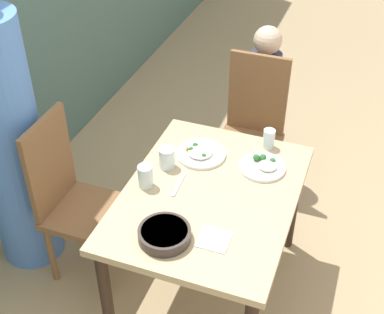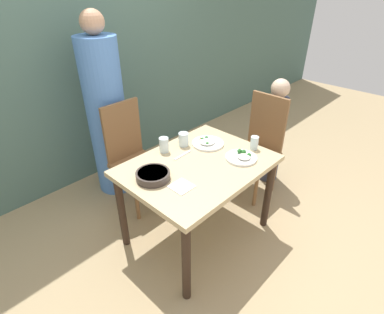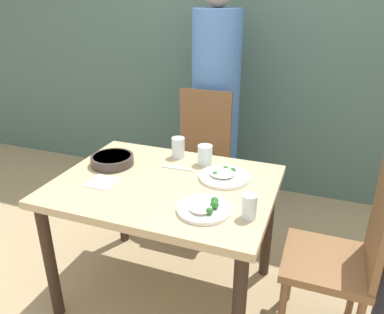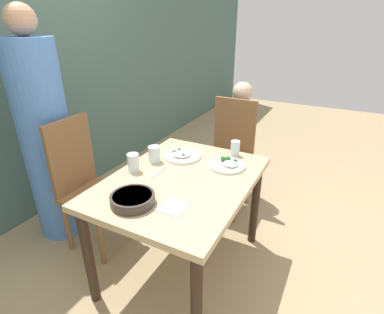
% 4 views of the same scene
% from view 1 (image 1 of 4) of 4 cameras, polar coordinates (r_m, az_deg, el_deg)
% --- Properties ---
extents(ground_plane, '(10.00, 10.00, 0.00)m').
position_cam_1_polar(ground_plane, '(3.17, 1.67, -13.75)').
color(ground_plane, tan).
extents(dining_table, '(1.11, 0.83, 0.72)m').
position_cam_1_polar(dining_table, '(2.71, 1.90, -5.39)').
color(dining_table, tan).
rests_on(dining_table, ground_plane).
extents(chair_adult_spot, '(0.40, 0.40, 1.00)m').
position_cam_1_polar(chair_adult_spot, '(2.99, -12.66, -4.19)').
color(chair_adult_spot, brown).
rests_on(chair_adult_spot, ground_plane).
extents(chair_child_spot, '(0.40, 0.40, 1.00)m').
position_cam_1_polar(chair_child_spot, '(3.46, 6.35, 3.01)').
color(chair_child_spot, brown).
rests_on(chair_child_spot, ground_plane).
extents(person_adult, '(0.36, 0.36, 1.72)m').
position_cam_1_polar(person_adult, '(3.00, -18.94, 1.29)').
color(person_adult, '#5184D1').
rests_on(person_adult, ground_plane).
extents(person_child, '(0.20, 0.20, 1.11)m').
position_cam_1_polar(person_child, '(3.67, 7.44, 5.40)').
color(person_child, '#33384C').
rests_on(person_child, ground_plane).
extents(bowl_curry, '(0.24, 0.24, 0.05)m').
position_cam_1_polar(bowl_curry, '(2.40, -2.96, -8.20)').
color(bowl_curry, '#3D332D').
rests_on(bowl_curry, dining_table).
extents(plate_rice_adult, '(0.27, 0.27, 0.05)m').
position_cam_1_polar(plate_rice_adult, '(2.87, 0.91, 0.40)').
color(plate_rice_adult, white).
rests_on(plate_rice_adult, dining_table).
extents(plate_rice_child, '(0.24, 0.24, 0.06)m').
position_cam_1_polar(plate_rice_child, '(2.81, 7.60, -0.96)').
color(plate_rice_child, white).
rests_on(plate_rice_child, dining_table).
extents(glass_water_tall, '(0.06, 0.06, 0.11)m').
position_cam_1_polar(glass_water_tall, '(2.94, 8.20, 1.95)').
color(glass_water_tall, silver).
rests_on(glass_water_tall, dining_table).
extents(glass_water_short, '(0.08, 0.08, 0.12)m').
position_cam_1_polar(glass_water_short, '(2.66, -4.99, -2.06)').
color(glass_water_short, silver).
rests_on(glass_water_short, dining_table).
extents(glass_water_center, '(0.08, 0.08, 0.11)m').
position_cam_1_polar(glass_water_center, '(2.77, -2.70, -0.10)').
color(glass_water_center, silver).
rests_on(glass_water_center, dining_table).
extents(napkin_folded, '(0.14, 0.14, 0.01)m').
position_cam_1_polar(napkin_folded, '(2.41, 2.40, -8.77)').
color(napkin_folded, white).
rests_on(napkin_folded, dining_table).
extents(fork_steel, '(0.18, 0.03, 0.01)m').
position_cam_1_polar(fork_steel, '(2.69, -1.43, -2.94)').
color(fork_steel, silver).
rests_on(fork_steel, dining_table).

